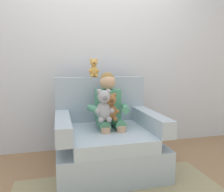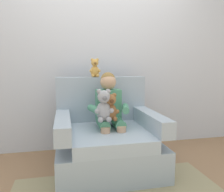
{
  "view_description": "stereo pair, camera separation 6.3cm",
  "coord_description": "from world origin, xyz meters",
  "px_view_note": "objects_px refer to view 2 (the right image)",
  "views": [
    {
      "loc": [
        -0.48,
        -2.13,
        1.08
      ],
      "look_at": [
        0.03,
        -0.05,
        0.79
      ],
      "focal_mm": 35.2,
      "sensor_mm": 36.0,
      "label": 1
    },
    {
      "loc": [
        -0.42,
        -2.15,
        1.08
      ],
      "look_at": [
        0.03,
        -0.05,
        0.79
      ],
      "focal_mm": 35.2,
      "sensor_mm": 36.0,
      "label": 2
    }
  ],
  "objects_px": {
    "plush_brown": "(111,108)",
    "armchair": "(107,140)",
    "plush_grey": "(104,106)",
    "seated_child": "(109,107)",
    "plush_honey_on_backrest": "(95,68)"
  },
  "relations": [
    {
      "from": "plush_brown",
      "to": "armchair",
      "type": "bearing_deg",
      "value": 88.89
    },
    {
      "from": "armchair",
      "to": "plush_grey",
      "type": "bearing_deg",
      "value": -113.26
    },
    {
      "from": "plush_honey_on_backrest",
      "to": "seated_child",
      "type": "bearing_deg",
      "value": -65.12
    },
    {
      "from": "seated_child",
      "to": "plush_honey_on_backrest",
      "type": "height_order",
      "value": "plush_honey_on_backrest"
    },
    {
      "from": "seated_child",
      "to": "plush_grey",
      "type": "distance_m",
      "value": 0.19
    },
    {
      "from": "plush_brown",
      "to": "plush_grey",
      "type": "distance_m",
      "value": 0.08
    },
    {
      "from": "plush_brown",
      "to": "plush_grey",
      "type": "height_order",
      "value": "plush_grey"
    },
    {
      "from": "armchair",
      "to": "plush_honey_on_backrest",
      "type": "xyz_separation_m",
      "value": [
        -0.07,
        0.34,
        0.75
      ]
    },
    {
      "from": "armchair",
      "to": "plush_brown",
      "type": "xyz_separation_m",
      "value": [
        0.02,
        -0.11,
        0.37
      ]
    },
    {
      "from": "armchair",
      "to": "plush_honey_on_backrest",
      "type": "distance_m",
      "value": 0.83
    },
    {
      "from": "armchair",
      "to": "plush_grey",
      "type": "distance_m",
      "value": 0.42
    },
    {
      "from": "armchair",
      "to": "seated_child",
      "type": "xyz_separation_m",
      "value": [
        0.03,
        0.03,
        0.35
      ]
    },
    {
      "from": "seated_child",
      "to": "plush_brown",
      "type": "xyz_separation_m",
      "value": [
        -0.02,
        -0.14,
        0.02
      ]
    },
    {
      "from": "seated_child",
      "to": "plush_brown",
      "type": "distance_m",
      "value": 0.15
    },
    {
      "from": "armchair",
      "to": "plush_honey_on_backrest",
      "type": "relative_size",
      "value": 4.78
    }
  ]
}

